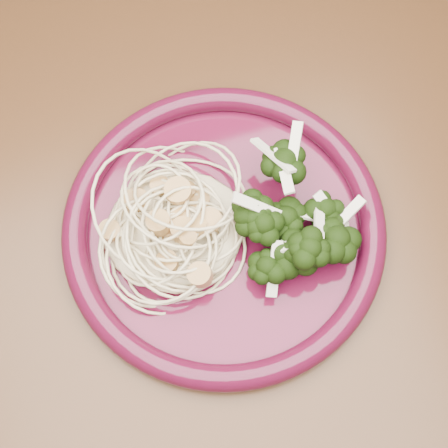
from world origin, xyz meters
TOP-DOWN VIEW (x-y plane):
  - dining_table at (0.00, 0.00)m, footprint 1.20×0.80m
  - dinner_plate at (0.04, -0.03)m, footprint 0.39×0.39m
  - spaghetti_pile at (-0.00, -0.02)m, footprint 0.17×0.16m
  - scallop_cluster at (-0.00, -0.02)m, footprint 0.15×0.15m
  - broccoli_pile at (0.10, -0.05)m, footprint 0.12×0.16m
  - onion_garnish at (0.10, -0.05)m, footprint 0.08×0.11m

SIDE VIEW (x-z plane):
  - dining_table at x=0.00m, z-range 0.28..1.03m
  - dinner_plate at x=0.04m, z-range 0.75..0.77m
  - spaghetti_pile at x=0.00m, z-range 0.76..0.79m
  - broccoli_pile at x=0.10m, z-range 0.76..0.81m
  - scallop_cluster at x=0.00m, z-range 0.79..0.83m
  - onion_garnish at x=0.10m, z-range 0.79..0.84m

